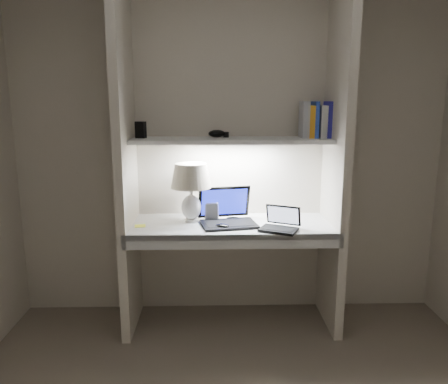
{
  "coord_description": "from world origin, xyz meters",
  "views": [
    {
      "loc": [
        -0.13,
        -1.77,
        1.62
      ],
      "look_at": [
        -0.06,
        1.05,
        1.03
      ],
      "focal_mm": 35.0,
      "sensor_mm": 36.0,
      "label": 1
    }
  ],
  "objects_px": {
    "speaker": "(212,211)",
    "book_row": "(317,121)",
    "laptop_netbook": "(280,224)",
    "table_lamp": "(191,183)",
    "laptop_main": "(227,216)"
  },
  "relations": [
    {
      "from": "speaker",
      "to": "book_row",
      "type": "relative_size",
      "value": 0.52
    },
    {
      "from": "speaker",
      "to": "book_row",
      "type": "xyz_separation_m",
      "value": [
        0.75,
        0.04,
        0.65
      ]
    },
    {
      "from": "laptop_netbook",
      "to": "speaker",
      "type": "relative_size",
      "value": 2.3
    },
    {
      "from": "table_lamp",
      "to": "laptop_netbook",
      "type": "xyz_separation_m",
      "value": [
        0.61,
        -0.22,
        -0.25
      ]
    },
    {
      "from": "laptop_main",
      "to": "book_row",
      "type": "height_order",
      "value": "book_row"
    },
    {
      "from": "laptop_main",
      "to": "speaker",
      "type": "height_order",
      "value": "laptop_main"
    },
    {
      "from": "table_lamp",
      "to": "book_row",
      "type": "height_order",
      "value": "book_row"
    },
    {
      "from": "table_lamp",
      "to": "laptop_netbook",
      "type": "bearing_deg",
      "value": -20.01
    },
    {
      "from": "laptop_main",
      "to": "laptop_netbook",
      "type": "height_order",
      "value": "laptop_main"
    },
    {
      "from": "speaker",
      "to": "book_row",
      "type": "distance_m",
      "value": 1.0
    },
    {
      "from": "laptop_netbook",
      "to": "speaker",
      "type": "bearing_deg",
      "value": 176.92
    },
    {
      "from": "table_lamp",
      "to": "laptop_main",
      "type": "distance_m",
      "value": 0.35
    },
    {
      "from": "speaker",
      "to": "table_lamp",
      "type": "bearing_deg",
      "value": -158.92
    },
    {
      "from": "laptop_netbook",
      "to": "speaker",
      "type": "height_order",
      "value": "laptop_netbook"
    },
    {
      "from": "table_lamp",
      "to": "book_row",
      "type": "bearing_deg",
      "value": 4.75
    }
  ]
}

